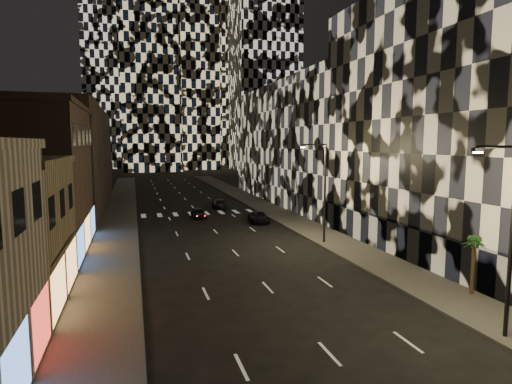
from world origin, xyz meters
TOP-DOWN VIEW (x-y plane):
  - sidewalk_left at (-10.00, 50.00)m, footprint 4.00×120.00m
  - sidewalk_right at (10.00, 50.00)m, footprint 4.00×120.00m
  - curb_left at (-7.90, 50.00)m, footprint 0.20×120.00m
  - curb_right at (7.90, 50.00)m, footprint 0.20×120.00m
  - retail_brown at (-17.00, 33.50)m, footprint 10.00×15.00m
  - retail_filler_left at (-17.00, 60.00)m, footprint 10.00×40.00m
  - midrise_right at (20.00, 24.50)m, footprint 16.00×25.00m
  - midrise_base at (12.30, 24.50)m, footprint 0.60×25.00m
  - midrise_filler_right at (20.00, 57.00)m, footprint 16.00×40.00m
  - tower_right_mid at (35.00, 135.00)m, footprint 20.00×20.00m
  - tower_left_back at (-12.00, 165.00)m, footprint 24.00×24.00m
  - tower_center_low at (-2.00, 140.00)m, footprint 18.00×18.00m
  - streetlight_near at (8.35, 10.00)m, footprint 2.55×0.25m
  - streetlight_far at (8.35, 30.00)m, footprint 2.55×0.25m
  - car_dark_midlane at (-0.50, 46.48)m, footprint 1.79×3.77m
  - car_dark_oncoming at (3.50, 53.62)m, footprint 2.27×4.72m
  - car_dark_rightlane at (5.79, 41.66)m, footprint 2.58×4.72m
  - palm_tree at (11.43, 15.16)m, footprint 1.78×1.82m

SIDE VIEW (x-z plane):
  - sidewalk_left at x=-10.00m, z-range 0.00..0.15m
  - sidewalk_right at x=10.00m, z-range 0.00..0.15m
  - curb_left at x=-7.90m, z-range 0.00..0.15m
  - curb_right at x=7.90m, z-range 0.00..0.15m
  - car_dark_midlane at x=-0.50m, z-range 0.00..1.25m
  - car_dark_rightlane at x=5.79m, z-range 0.00..1.25m
  - car_dark_oncoming at x=3.50m, z-range 0.00..1.33m
  - midrise_base at x=12.30m, z-range 0.00..3.00m
  - palm_tree at x=11.43m, z-range 1.31..4.86m
  - streetlight_near at x=8.35m, z-range 0.85..9.85m
  - streetlight_far at x=8.35m, z-range 0.85..9.85m
  - retail_brown at x=-17.00m, z-range 0.00..12.00m
  - retail_filler_left at x=-17.00m, z-range 0.00..14.00m
  - midrise_filler_right at x=20.00m, z-range 0.00..18.00m
  - midrise_right at x=20.00m, z-range 0.00..22.00m
  - tower_center_low at x=-2.00m, z-range 0.00..95.00m
  - tower_right_mid at x=35.00m, z-range 0.00..100.00m
  - tower_left_back at x=-12.00m, z-range 0.00..120.00m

